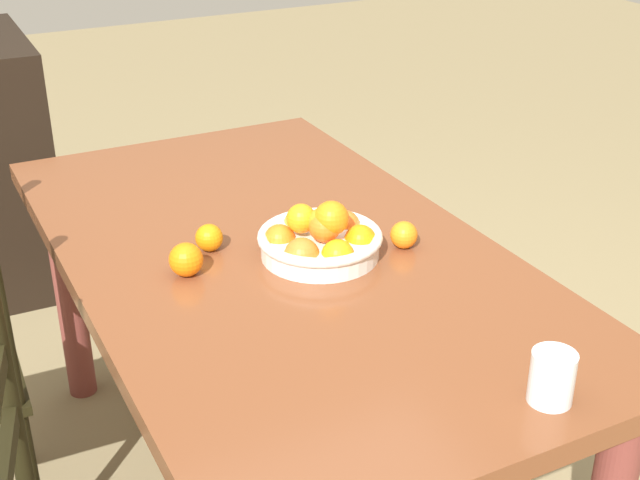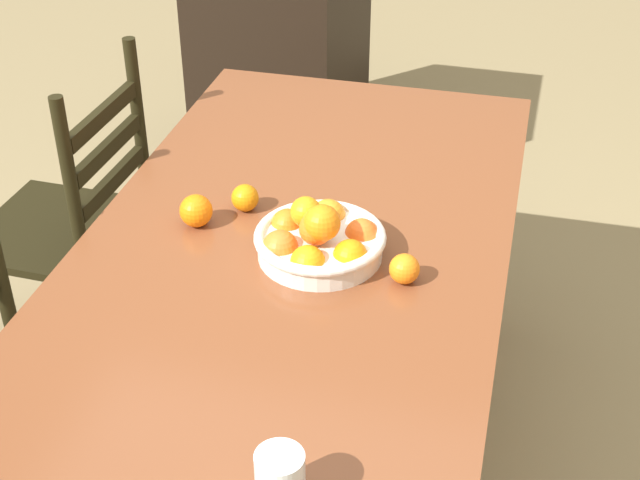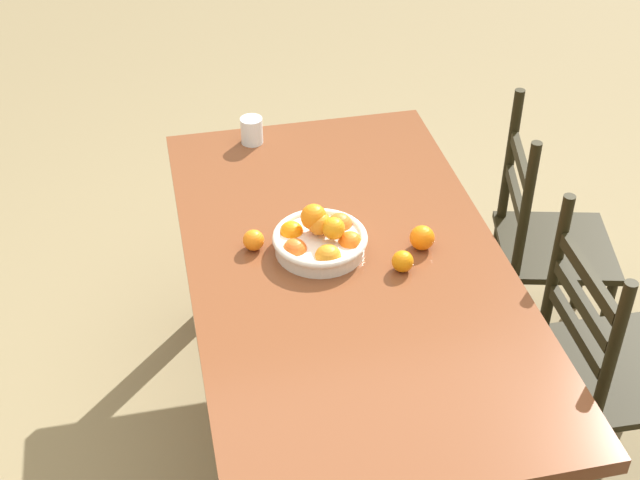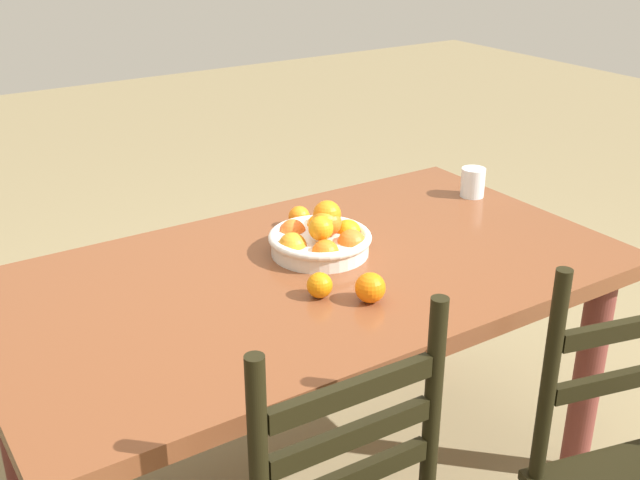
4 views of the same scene
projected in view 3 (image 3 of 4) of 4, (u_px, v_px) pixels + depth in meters
ground_plane at (344, 435)px, 3.12m from camera, size 12.00×12.00×0.00m
dining_table at (347, 290)px, 2.72m from camera, size 1.70×0.94×0.77m
chair_near_window at (544, 244)px, 3.25m from camera, size 0.49×0.49×0.98m
chair_by_cabinet at (612, 367)px, 2.72m from camera, size 0.46×0.46×0.99m
fruit_bowl at (320, 238)px, 2.67m from camera, size 0.29×0.29×0.14m
orange_loose_0 at (422, 238)px, 2.69m from camera, size 0.08×0.08×0.08m
orange_loose_1 at (254, 240)px, 2.69m from camera, size 0.06×0.06×0.06m
orange_loose_2 at (403, 261)px, 2.61m from camera, size 0.06×0.06×0.06m
drinking_glass at (252, 130)px, 3.17m from camera, size 0.08×0.08×0.10m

